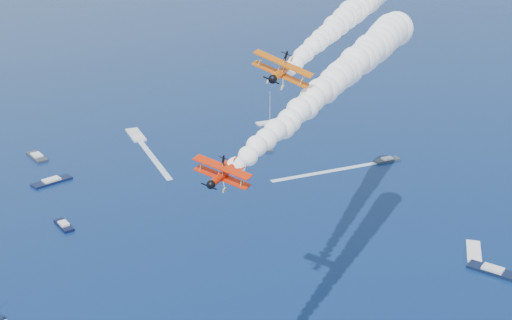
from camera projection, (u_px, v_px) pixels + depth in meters
biplane_lead at (282, 72)px, 96.69m from camera, size 12.59×13.27×8.67m
biplane_trail at (223, 174)px, 76.17m from camera, size 9.36×10.07×5.95m
smoke_trail_lead at (349, 15)px, 126.09m from camera, size 74.57×71.95×12.34m
smoke_trail_trail at (335, 80)px, 104.58m from camera, size 74.45×68.60×12.34m
spectator_boats at (50, 209)px, 187.00m from camera, size 224.72×173.20×0.70m
boat_wakes at (199, 208)px, 188.63m from camera, size 125.26×122.56×0.04m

